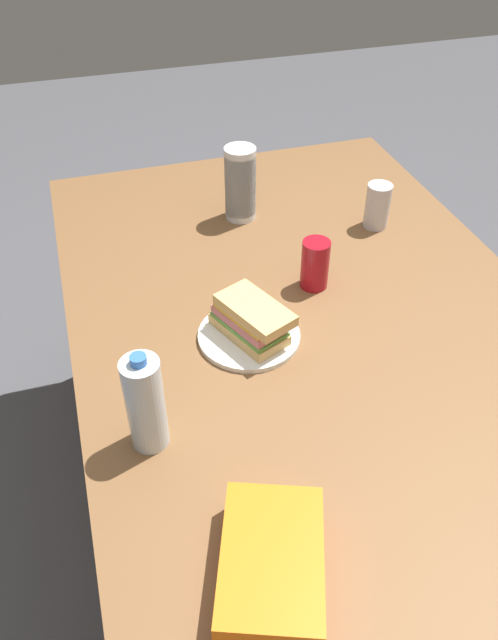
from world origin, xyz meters
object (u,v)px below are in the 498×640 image
Objects in this scene: soda_can_red at (315,264)px; plastic_cup_stack at (240,184)px; dining_table at (329,372)px; paper_plate at (249,335)px; sandwich at (251,319)px; water_bottle_spare at (145,404)px; chip_bag at (272,565)px; soda_can_silver at (377,206)px.

plastic_cup_stack is (-0.35, -0.08, 0.04)m from soda_can_red.
dining_table is 15.29× the size of soda_can_red.
paper_plate is 0.05m from sandwich.
water_bottle_spare is (0.22, -0.25, 0.09)m from paper_plate.
dining_table is at bearing 108.12° from water_bottle_spare.
sandwich reaches higher than chip_bag.
paper_plate is 0.51m from plastic_cup_stack.
dining_table is 0.54m from chip_bag.
soda_can_silver is (-0.42, 0.30, 0.13)m from dining_table.
sandwich is at bearing 49.92° from paper_plate.
chip_bag is at bearing -26.32° from soda_can_red.
water_bottle_spare reaches higher than dining_table.
plastic_cup_stack is at bearing 165.82° from paper_plate.
chip_bag is at bearing -13.30° from paper_plate.
soda_can_red is 0.57m from water_bottle_spare.
plastic_cup_stack is 0.37m from soda_can_silver.
sandwich is 0.99× the size of plastic_cup_stack.
water_bottle_spare reaches higher than soda_can_silver.
water_bottle_spare is (0.13, -0.41, 0.17)m from dining_table.
paper_plate is at bearing -116.77° from dining_table.
soda_can_red is at bearing 168.83° from dining_table.
plastic_cup_stack is 1.66× the size of soda_can_silver.
dining_table is at bearing -35.77° from soda_can_silver.
water_bottle_spare reaches higher than sandwich.
chip_bag is at bearing -13.70° from sandwich.
sandwich is (-0.08, -0.16, 0.13)m from dining_table.
chip_bag is (0.44, -0.28, 0.11)m from dining_table.
water_bottle_spare reaches higher than chip_bag.
paper_plate is 1.82× the size of soda_can_red.
soda_can_silver reaches higher than paper_plate.
chip_bag is 0.34m from water_bottle_spare.
sandwich is 0.34m from water_bottle_spare.
soda_can_red reaches higher than dining_table.
chip_bag is at bearing 22.54° from water_bottle_spare.
paper_plate is 0.96× the size of chip_bag.
soda_can_red is at bearing 124.65° from sandwich.
water_bottle_spare is at bearing 43.27° from chip_bag.
soda_can_silver reaches higher than dining_table.
water_bottle_spare reaches higher than plastic_cup_stack.
paper_plate is 1.11× the size of sandwich.
dining_table is at bearing -11.84° from chip_bag.
sandwich is 1.64× the size of soda_can_silver.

